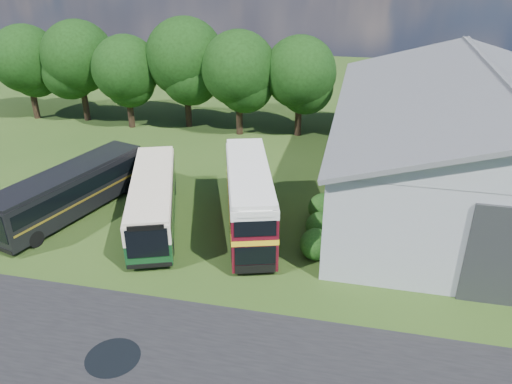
% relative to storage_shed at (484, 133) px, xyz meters
% --- Properties ---
extents(ground, '(120.00, 120.00, 0.00)m').
position_rel_storage_shed_xyz_m(ground, '(-15.00, -15.98, -4.17)').
color(ground, '#233D13').
rests_on(ground, ground).
extents(asphalt_road, '(60.00, 8.00, 0.02)m').
position_rel_storage_shed_xyz_m(asphalt_road, '(-12.00, -18.98, -4.17)').
color(asphalt_road, black).
rests_on(asphalt_road, ground).
extents(puddle, '(2.20, 2.20, 0.01)m').
position_rel_storage_shed_xyz_m(puddle, '(-16.50, -18.98, -4.17)').
color(puddle, black).
rests_on(puddle, ground).
extents(storage_shed, '(18.80, 24.80, 8.15)m').
position_rel_storage_shed_xyz_m(storage_shed, '(0.00, 0.00, 0.00)').
color(storage_shed, gray).
rests_on(storage_shed, ground).
extents(tree_far_left, '(6.12, 6.12, 8.64)m').
position_rel_storage_shed_xyz_m(tree_far_left, '(-38.00, 8.02, 1.40)').
color(tree_far_left, black).
rests_on(tree_far_left, ground).
extents(tree_left_a, '(6.46, 6.46, 9.12)m').
position_rel_storage_shed_xyz_m(tree_left_a, '(-33.00, 8.52, 1.71)').
color(tree_left_a, black).
rests_on(tree_left_a, ground).
extents(tree_left_b, '(5.78, 5.78, 8.16)m').
position_rel_storage_shed_xyz_m(tree_left_b, '(-28.00, 7.52, 1.09)').
color(tree_left_b, black).
rests_on(tree_left_b, ground).
extents(tree_mid, '(6.80, 6.80, 9.60)m').
position_rel_storage_shed_xyz_m(tree_mid, '(-23.00, 8.82, 2.02)').
color(tree_mid, black).
rests_on(tree_mid, ground).
extents(tree_right_a, '(6.26, 6.26, 8.83)m').
position_rel_storage_shed_xyz_m(tree_right_a, '(-18.00, 7.82, 1.52)').
color(tree_right_a, black).
rests_on(tree_right_a, ground).
extents(tree_right_b, '(5.98, 5.98, 8.45)m').
position_rel_storage_shed_xyz_m(tree_right_b, '(-13.00, 8.62, 1.27)').
color(tree_right_b, black).
rests_on(tree_right_b, ground).
extents(shrub_front, '(1.70, 1.70, 1.70)m').
position_rel_storage_shed_xyz_m(shrub_front, '(-9.40, -9.98, -4.17)').
color(shrub_front, '#194714').
rests_on(shrub_front, ground).
extents(shrub_mid, '(1.60, 1.60, 1.60)m').
position_rel_storage_shed_xyz_m(shrub_mid, '(-9.40, -7.98, -4.17)').
color(shrub_mid, '#194714').
rests_on(shrub_mid, ground).
extents(shrub_back, '(1.80, 1.80, 1.80)m').
position_rel_storage_shed_xyz_m(shrub_back, '(-9.40, -5.98, -4.17)').
color(shrub_back, '#194714').
rests_on(shrub_back, ground).
extents(bus_green_single, '(5.77, 10.53, 2.85)m').
position_rel_storage_shed_xyz_m(bus_green_single, '(-19.12, -8.38, -2.65)').
color(bus_green_single, black).
rests_on(bus_green_single, ground).
extents(bus_maroon_double, '(4.91, 9.50, 3.96)m').
position_rel_storage_shed_xyz_m(bus_maroon_double, '(-13.43, -8.08, -2.19)').
color(bus_maroon_double, black).
rests_on(bus_maroon_double, ground).
extents(bus_dark_single, '(5.29, 10.77, 2.90)m').
position_rel_storage_shed_xyz_m(bus_dark_single, '(-24.40, -8.42, -2.62)').
color(bus_dark_single, black).
rests_on(bus_dark_single, ground).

